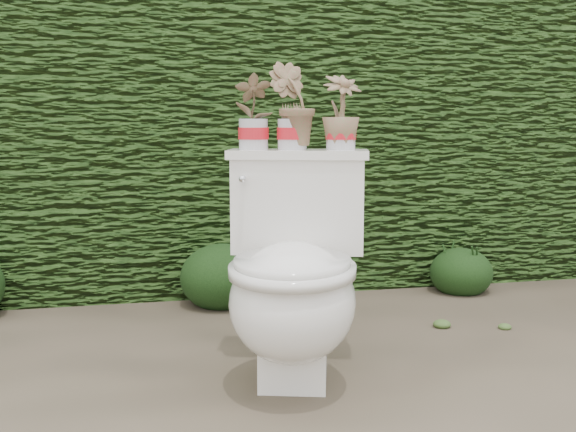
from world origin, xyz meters
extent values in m
plane|color=#6B5E4A|center=(0.00, 0.00, 0.00)|extent=(60.00, 60.00, 0.00)
cube|color=#365B1E|center=(0.00, 1.60, 0.80)|extent=(8.00, 1.00, 1.60)
cube|color=silver|center=(0.60, 6.00, 2.00)|extent=(8.00, 3.50, 4.00)
cube|color=white|center=(0.03, -0.08, 0.10)|extent=(0.30, 0.35, 0.20)
ellipsoid|color=white|center=(0.01, -0.17, 0.30)|extent=(0.54, 0.61, 0.39)
cube|color=white|center=(0.10, 0.13, 0.57)|extent=(0.50, 0.30, 0.34)
cube|color=white|center=(0.10, 0.13, 0.76)|extent=(0.53, 0.33, 0.03)
cylinder|color=silver|center=(-0.11, 0.10, 0.68)|extent=(0.03, 0.06, 0.02)
sphere|color=silver|center=(-0.12, 0.07, 0.68)|extent=(0.03, 0.03, 0.03)
imported|color=#288336|center=(-0.06, 0.18, 0.90)|extent=(0.14, 0.09, 0.25)
imported|color=#288336|center=(0.08, 0.14, 0.93)|extent=(0.20, 0.19, 0.30)
imported|color=#288336|center=(0.24, 0.09, 0.90)|extent=(0.16, 0.16, 0.25)
ellipsoid|color=#1F3C15|center=(-0.07, 0.99, 0.16)|extent=(0.41, 0.41, 0.32)
ellipsoid|color=#1F3C15|center=(1.17, 0.97, 0.13)|extent=(0.32, 0.32, 0.26)
camera|label=1|loc=(-0.51, -2.38, 0.89)|focal=45.00mm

